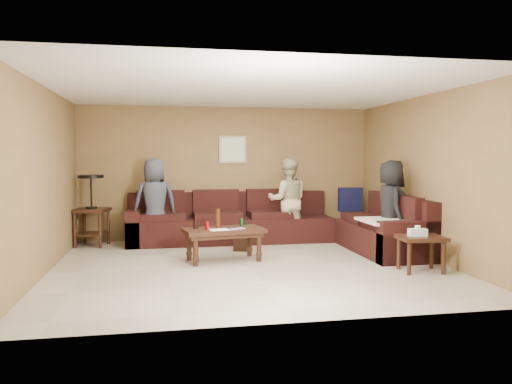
# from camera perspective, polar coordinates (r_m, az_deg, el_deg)

# --- Properties ---
(room) EXTENTS (5.60, 5.50, 2.50)m
(room) POSITION_cam_1_polar(r_m,az_deg,el_deg) (7.05, -0.75, 4.88)
(room) COLOR #B3A897
(room) RESTS_ON ground
(sectional_sofa) EXTENTS (4.65, 2.90, 0.97)m
(sectional_sofa) POSITION_cam_1_polar(r_m,az_deg,el_deg) (8.78, 2.84, -4.05)
(sectional_sofa) COLOR black
(sectional_sofa) RESTS_ON ground
(coffee_table) EXTENTS (1.26, 0.78, 0.77)m
(coffee_table) POSITION_cam_1_polar(r_m,az_deg,el_deg) (7.50, -3.73, -4.74)
(coffee_table) COLOR #331B11
(coffee_table) RESTS_ON ground
(end_table_left) EXTENTS (0.65, 0.65, 1.25)m
(end_table_left) POSITION_cam_1_polar(r_m,az_deg,el_deg) (9.16, -18.28, -1.86)
(end_table_left) COLOR #331B11
(end_table_left) RESTS_ON ground
(side_table_right) EXTENTS (0.63, 0.54, 0.64)m
(side_table_right) POSITION_cam_1_polar(r_m,az_deg,el_deg) (7.14, 18.29, -5.34)
(side_table_right) COLOR #331B11
(side_table_right) RESTS_ON ground
(waste_bin) EXTENTS (0.28, 0.28, 0.27)m
(waste_bin) POSITION_cam_1_polar(r_m,az_deg,el_deg) (8.35, -1.74, -5.78)
(waste_bin) COLOR #331B11
(waste_bin) RESTS_ON ground
(wall_art) EXTENTS (0.52, 0.04, 0.52)m
(wall_art) POSITION_cam_1_polar(r_m,az_deg,el_deg) (9.51, -2.68, 4.87)
(wall_art) COLOR tan
(wall_art) RESTS_ON ground
(person_left) EXTENTS (0.82, 0.60, 1.54)m
(person_left) POSITION_cam_1_polar(r_m,az_deg,el_deg) (8.84, -11.48, -1.15)
(person_left) COLOR #333847
(person_left) RESTS_ON ground
(person_middle) EXTENTS (0.83, 0.69, 1.54)m
(person_middle) POSITION_cam_1_polar(r_m,az_deg,el_deg) (9.11, 3.65, -0.96)
(person_middle) COLOR tan
(person_middle) RESTS_ON ground
(person_right) EXTENTS (0.58, 0.80, 1.51)m
(person_right) POSITION_cam_1_polar(r_m,az_deg,el_deg) (8.21, 15.16, -1.73)
(person_right) COLOR black
(person_right) RESTS_ON ground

